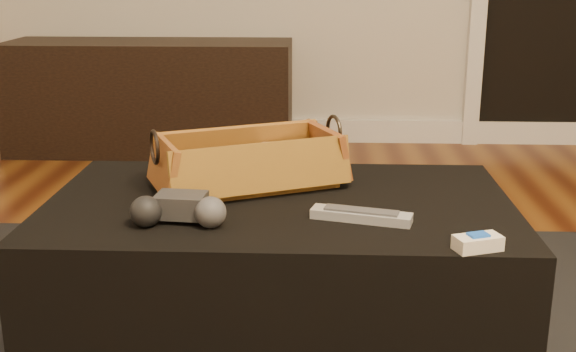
{
  "coord_description": "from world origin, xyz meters",
  "views": [
    {
      "loc": [
        0.05,
        -1.05,
        0.92
      ],
      "look_at": [
        -0.01,
        0.41,
        0.49
      ],
      "focal_mm": 45.0,
      "sensor_mm": 36.0,
      "label": 1
    }
  ],
  "objects_px": {
    "media_cabinet": "(151,97)",
    "game_controller": "(179,209)",
    "cream_gadget": "(478,242)",
    "tv_remote": "(242,178)",
    "wicker_basket": "(249,165)",
    "ottoman": "(279,289)",
    "silver_remote": "(361,215)"
  },
  "relations": [
    {
      "from": "media_cabinet",
      "to": "game_controller",
      "type": "xyz_separation_m",
      "value": [
        0.58,
        -2.24,
        0.19
      ]
    },
    {
      "from": "media_cabinet",
      "to": "cream_gadget",
      "type": "bearing_deg",
      "value": -64.24
    },
    {
      "from": "game_controller",
      "to": "tv_remote",
      "type": "bearing_deg",
      "value": 66.98
    },
    {
      "from": "tv_remote",
      "to": "cream_gadget",
      "type": "bearing_deg",
      "value": -67.01
    },
    {
      "from": "media_cabinet",
      "to": "wicker_basket",
      "type": "height_order",
      "value": "wicker_basket"
    },
    {
      "from": "ottoman",
      "to": "silver_remote",
      "type": "xyz_separation_m",
      "value": [
        0.17,
        -0.12,
        0.22
      ]
    },
    {
      "from": "ottoman",
      "to": "wicker_basket",
      "type": "xyz_separation_m",
      "value": [
        -0.07,
        0.1,
        0.26
      ]
    },
    {
      "from": "wicker_basket",
      "to": "game_controller",
      "type": "xyz_separation_m",
      "value": [
        -0.11,
        -0.26,
        -0.02
      ]
    },
    {
      "from": "media_cabinet",
      "to": "wicker_basket",
      "type": "xyz_separation_m",
      "value": [
        0.69,
        -1.98,
        0.21
      ]
    },
    {
      "from": "media_cabinet",
      "to": "ottoman",
      "type": "height_order",
      "value": "media_cabinet"
    },
    {
      "from": "tv_remote",
      "to": "silver_remote",
      "type": "xyz_separation_m",
      "value": [
        0.26,
        -0.2,
        -0.02
      ]
    },
    {
      "from": "media_cabinet",
      "to": "silver_remote",
      "type": "bearing_deg",
      "value": -67.03
    },
    {
      "from": "ottoman",
      "to": "tv_remote",
      "type": "height_order",
      "value": "tv_remote"
    },
    {
      "from": "wicker_basket",
      "to": "silver_remote",
      "type": "bearing_deg",
      "value": -41.91
    },
    {
      "from": "ottoman",
      "to": "tv_remote",
      "type": "xyz_separation_m",
      "value": [
        -0.09,
        0.07,
        0.24
      ]
    },
    {
      "from": "silver_remote",
      "to": "game_controller",
      "type": "bearing_deg",
      "value": -174.16
    },
    {
      "from": "game_controller",
      "to": "silver_remote",
      "type": "height_order",
      "value": "game_controller"
    },
    {
      "from": "media_cabinet",
      "to": "game_controller",
      "type": "height_order",
      "value": "media_cabinet"
    },
    {
      "from": "tv_remote",
      "to": "cream_gadget",
      "type": "relative_size",
      "value": 2.42
    },
    {
      "from": "wicker_basket",
      "to": "silver_remote",
      "type": "height_order",
      "value": "wicker_basket"
    },
    {
      "from": "game_controller",
      "to": "silver_remote",
      "type": "relative_size",
      "value": 0.92
    },
    {
      "from": "ottoman",
      "to": "game_controller",
      "type": "distance_m",
      "value": 0.34
    },
    {
      "from": "cream_gadget",
      "to": "ottoman",
      "type": "bearing_deg",
      "value": 144.14
    },
    {
      "from": "ottoman",
      "to": "cream_gadget",
      "type": "height_order",
      "value": "cream_gadget"
    },
    {
      "from": "wicker_basket",
      "to": "cream_gadget",
      "type": "relative_size",
      "value": 5.11
    },
    {
      "from": "media_cabinet",
      "to": "cream_gadget",
      "type": "distance_m",
      "value": 2.61
    },
    {
      "from": "wicker_basket",
      "to": "cream_gadget",
      "type": "distance_m",
      "value": 0.58
    },
    {
      "from": "wicker_basket",
      "to": "cream_gadget",
      "type": "height_order",
      "value": "wicker_basket"
    },
    {
      "from": "media_cabinet",
      "to": "cream_gadget",
      "type": "height_order",
      "value": "media_cabinet"
    },
    {
      "from": "wicker_basket",
      "to": "silver_remote",
      "type": "xyz_separation_m",
      "value": [
        0.24,
        -0.22,
        -0.04
      ]
    },
    {
      "from": "tv_remote",
      "to": "wicker_basket",
      "type": "height_order",
      "value": "wicker_basket"
    },
    {
      "from": "ottoman",
      "to": "wicker_basket",
      "type": "relative_size",
      "value": 2.1
    }
  ]
}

